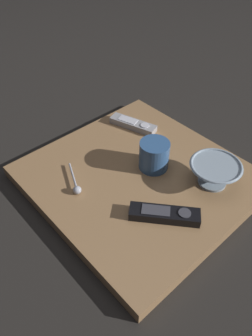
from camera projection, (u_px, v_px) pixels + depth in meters
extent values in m
plane|color=black|center=(138.00, 183.00, 0.99)|extent=(6.00, 6.00, 0.00)
cube|color=#936D47|center=(139.00, 178.00, 0.98)|extent=(0.58, 0.60, 0.04)
cylinder|color=#8C9EAD|center=(212.00, 181.00, 0.94)|extent=(0.08, 0.08, 0.01)
cone|color=#8C9EAD|center=(214.00, 173.00, 0.91)|extent=(0.15, 0.15, 0.06)
torus|color=#8C9EAD|center=(216.00, 165.00, 0.89)|extent=(0.15, 0.15, 0.01)
cylinder|color=#33598C|center=(154.00, 155.00, 0.96)|extent=(0.09, 0.09, 0.09)
cylinder|color=#A3A5B2|center=(73.00, 176.00, 0.94)|extent=(0.05, 0.10, 0.01)
sphere|color=#A3A5B2|center=(77.00, 190.00, 0.90)|extent=(0.02, 0.02, 0.02)
cube|color=black|center=(164.00, 214.00, 0.84)|extent=(0.15, 0.17, 0.03)
cylinder|color=#3A3A42|center=(185.00, 213.00, 0.82)|extent=(0.03, 0.03, 0.00)
cube|color=#3A3A42|center=(156.00, 210.00, 0.83)|extent=(0.07, 0.08, 0.00)
cube|color=#9E9EA3|center=(133.00, 124.00, 1.13)|extent=(0.09, 0.17, 0.02)
cylinder|color=silver|center=(145.00, 125.00, 1.10)|extent=(0.03, 0.03, 0.00)
cube|color=silver|center=(128.00, 120.00, 1.13)|extent=(0.05, 0.07, 0.00)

